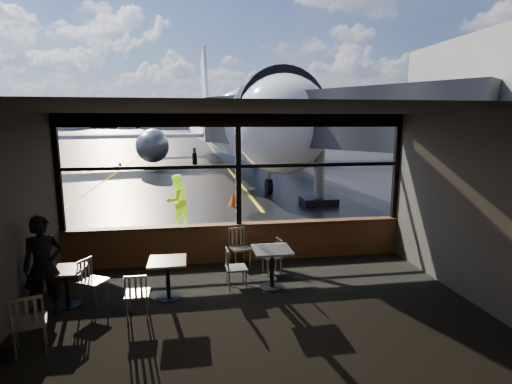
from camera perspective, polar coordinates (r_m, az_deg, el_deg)
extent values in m
plane|color=black|center=(129.22, -8.82, 8.42)|extent=(520.00, 520.00, 0.00)
cube|color=black|center=(7.09, 0.57, -17.82)|extent=(8.00, 6.00, 0.01)
cube|color=#38332D|center=(6.27, 0.62, 11.65)|extent=(8.00, 6.00, 0.04)
cube|color=#474139|center=(8.14, 29.57, -2.43)|extent=(0.04, 6.00, 3.50)
cube|color=#474139|center=(3.70, 8.80, -15.21)|extent=(8.00, 0.04, 3.50)
cube|color=#543019|center=(9.68, -2.46, -7.25)|extent=(8.00, 0.28, 0.90)
cube|color=black|center=(9.24, -2.60, 10.19)|extent=(8.00, 0.18, 0.30)
cube|color=black|center=(9.68, -26.46, 2.32)|extent=(0.12, 0.12, 2.60)
cube|color=black|center=(9.31, -2.54, 3.09)|extent=(0.12, 0.12, 2.60)
cube|color=black|center=(10.52, 19.39, 3.33)|extent=(0.12, 0.12, 2.60)
cube|color=black|center=(9.30, -2.55, 3.70)|extent=(8.00, 0.10, 0.08)
imported|color=black|center=(7.82, -28.06, -9.39)|extent=(0.75, 0.62, 1.76)
imported|color=#BFF219|center=(13.00, -11.28, -1.19)|extent=(1.03, 1.02, 1.68)
cone|color=orange|center=(16.00, -3.28, -1.00)|extent=(0.39, 0.39, 0.54)
cone|color=#E05907|center=(30.63, -18.87, 3.74)|extent=(0.37, 0.37, 0.51)
cylinder|color=silver|center=(193.35, -18.06, 9.43)|extent=(8.00, 8.00, 6.00)
cylinder|color=silver|center=(192.11, -15.07, 9.58)|extent=(8.00, 8.00, 6.00)
cylinder|color=silver|center=(191.39, -12.05, 9.70)|extent=(8.00, 8.00, 6.00)
cube|color=black|center=(219.20, -9.07, 10.59)|extent=(360.00, 3.00, 12.00)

